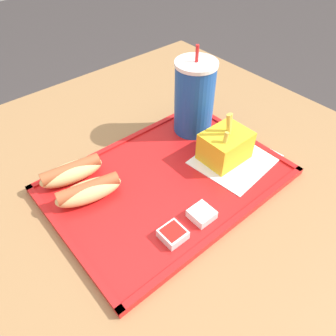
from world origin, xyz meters
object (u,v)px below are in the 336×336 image
(hot_dog_near, at_px, (89,191))
(fries_carton, at_px, (225,146))
(soda_cup, at_px, (194,98))
(sauce_cup_mayo, at_px, (202,214))
(sauce_cup_ketchup, at_px, (173,234))
(hot_dog_far, at_px, (71,172))

(hot_dog_near, bearing_deg, fries_carton, -17.21)
(soda_cup, xyz_separation_m, hot_dog_near, (-0.30, -0.03, -0.06))
(sauce_cup_mayo, distance_m, sauce_cup_ketchup, 0.07)
(hot_dog_far, xyz_separation_m, sauce_cup_mayo, (0.13, -0.23, -0.01))
(fries_carton, distance_m, sauce_cup_mayo, 0.17)
(soda_cup, distance_m, sauce_cup_ketchup, 0.32)
(hot_dog_near, bearing_deg, sauce_cup_ketchup, -69.87)
(sauce_cup_ketchup, bearing_deg, sauce_cup_mayo, -1.00)
(hot_dog_far, bearing_deg, fries_carton, -28.74)
(soda_cup, distance_m, hot_dog_near, 0.31)
(fries_carton, relative_size, sauce_cup_ketchup, 2.76)
(sauce_cup_mayo, height_order, sauce_cup_ketchup, same)
(soda_cup, height_order, sauce_cup_mayo, soda_cup)
(fries_carton, bearing_deg, sauce_cup_ketchup, -159.25)
(soda_cup, relative_size, hot_dog_near, 1.53)
(hot_dog_far, xyz_separation_m, fries_carton, (0.28, -0.15, 0.01))
(sauce_cup_mayo, bearing_deg, hot_dog_far, 118.71)
(soda_cup, xyz_separation_m, hot_dog_far, (-0.30, 0.03, -0.06))
(sauce_cup_ketchup, bearing_deg, hot_dog_far, 104.73)
(hot_dog_far, bearing_deg, sauce_cup_mayo, -61.29)
(hot_dog_near, distance_m, sauce_cup_mayo, 0.21)
(hot_dog_near, height_order, sauce_cup_mayo, hot_dog_near)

